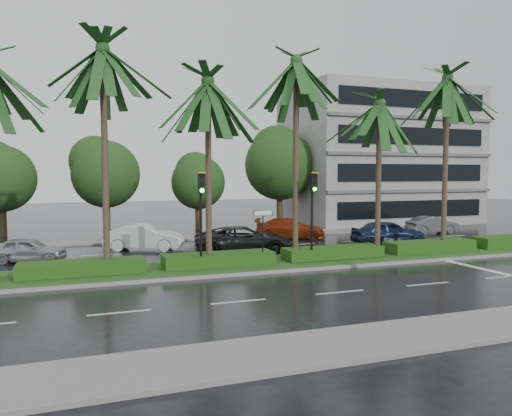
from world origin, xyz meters
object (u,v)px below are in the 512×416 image
object	(u,v)px
car_silver	(28,250)
car_white	(144,237)
signal_median_left	(201,206)
car_darkgrey	(244,240)
street_sign	(263,223)
car_red	(290,229)
car_grey	(432,225)
car_blue	(388,233)

from	to	relation	value
car_silver	car_white	bearing A→B (deg)	-56.92
signal_median_left	car_darkgrey	distance (m)	6.07
signal_median_left	car_silver	bearing A→B (deg)	143.17
street_sign	car_red	distance (m)	10.84
car_silver	car_red	xyz separation A→B (m)	(16.00, 3.80, 0.06)
signal_median_left	car_white	xyz separation A→B (m)	(-1.50, 7.71, -2.26)
car_grey	car_silver	bearing A→B (deg)	98.21
signal_median_left	car_grey	distance (m)	21.47
street_sign	car_silver	bearing A→B (deg)	152.63
street_sign	car_red	size ratio (longest dim) A/B	0.55
car_silver	car_white	world-z (taller)	car_white
car_red	car_blue	bearing A→B (deg)	-112.57
car_darkgrey	signal_median_left	bearing A→B (deg)	153.73
car_red	signal_median_left	bearing A→B (deg)	162.53
car_blue	car_grey	size ratio (longest dim) A/B	1.17
signal_median_left	car_silver	size ratio (longest dim) A/B	1.19
signal_median_left	car_silver	world-z (taller)	signal_median_left
car_silver	car_darkgrey	world-z (taller)	car_darkgrey
signal_median_left	car_blue	size ratio (longest dim) A/B	0.96
car_red	car_grey	size ratio (longest dim) A/B	1.22
signal_median_left	car_white	size ratio (longest dim) A/B	0.97
car_darkgrey	car_red	bearing A→B (deg)	-33.03
signal_median_left	car_darkgrey	xyz separation A→B (m)	(3.50, 4.43, -2.24)
street_sign	signal_median_left	bearing A→B (deg)	-176.53
car_darkgrey	car_silver	bearing A→B (deg)	95.89
car_red	street_sign	bearing A→B (deg)	173.83
car_silver	street_sign	bearing A→B (deg)	-103.49
car_silver	car_grey	world-z (taller)	car_grey
street_sign	car_red	world-z (taller)	street_sign
car_white	car_grey	world-z (taller)	car_white
car_silver	car_white	size ratio (longest dim) A/B	0.82
car_silver	car_darkgrey	distance (m)	11.06
car_darkgrey	car_blue	size ratio (longest dim) A/B	1.21
car_red	car_grey	bearing A→B (deg)	-70.24
street_sign	car_grey	bearing A→B (deg)	26.56
signal_median_left	car_blue	world-z (taller)	signal_median_left
signal_median_left	car_red	distance (m)	12.89
car_silver	car_red	bearing A→B (deg)	-62.77
car_blue	car_grey	distance (m)	7.67
car_silver	car_darkgrey	size ratio (longest dim) A/B	0.67
car_darkgrey	car_grey	distance (m)	16.59
car_white	car_blue	world-z (taller)	car_blue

